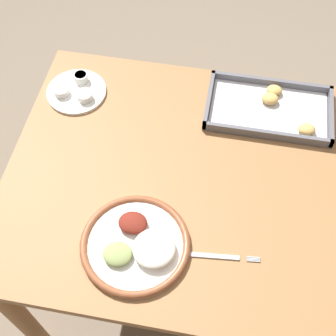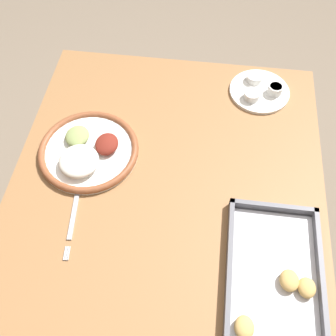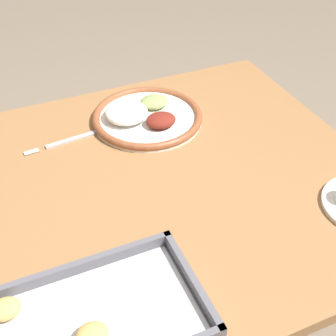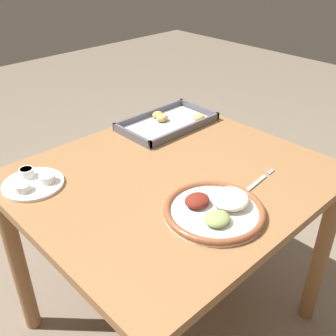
# 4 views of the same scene
# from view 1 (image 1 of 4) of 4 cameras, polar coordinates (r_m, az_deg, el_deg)

# --- Properties ---
(ground_plane) EXTENTS (8.00, 8.00, 0.00)m
(ground_plane) POSITION_cam_1_polar(r_m,az_deg,el_deg) (1.97, 0.54, -11.98)
(ground_plane) COLOR #7A6B59
(dining_table) EXTENTS (0.96, 0.85, 0.72)m
(dining_table) POSITION_cam_1_polar(r_m,az_deg,el_deg) (1.43, 0.74, -3.34)
(dining_table) COLOR olive
(dining_table) RESTS_ON ground_plane
(dinner_plate) EXTENTS (0.29, 0.29, 0.05)m
(dinner_plate) POSITION_cam_1_polar(r_m,az_deg,el_deg) (1.21, -3.80, -9.28)
(dinner_plate) COLOR white
(dinner_plate) RESTS_ON dining_table
(fork) EXTENTS (0.23, 0.03, 0.00)m
(fork) POSITION_cam_1_polar(r_m,az_deg,el_deg) (1.22, 5.32, -10.63)
(fork) COLOR #B2B2B7
(fork) RESTS_ON dining_table
(saucer_plate) EXTENTS (0.19, 0.19, 0.04)m
(saucer_plate) POSITION_cam_1_polar(r_m,az_deg,el_deg) (1.53, -11.11, 9.28)
(saucer_plate) COLOR white
(saucer_plate) RESTS_ON dining_table
(baking_tray) EXTENTS (0.39, 0.22, 0.04)m
(baking_tray) POSITION_cam_1_polar(r_m,az_deg,el_deg) (1.49, 12.42, 7.06)
(baking_tray) COLOR #595960
(baking_tray) RESTS_ON dining_table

